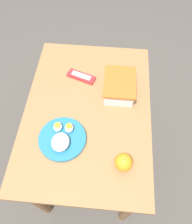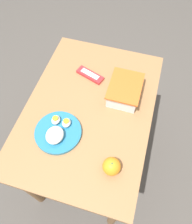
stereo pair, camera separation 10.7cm
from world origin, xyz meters
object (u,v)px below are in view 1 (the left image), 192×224
at_px(orange_fruit, 124,162).
at_px(rice_plate, 62,138).
at_px(candy_bar, 81,77).
at_px(food_container, 119,87).

height_order(orange_fruit, rice_plate, orange_fruit).
relative_size(rice_plate, candy_bar, 1.35).
xyz_separation_m(orange_fruit, rice_plate, (-0.09, -0.29, -0.02)).
bearing_deg(food_container, orange_fruit, 4.75).
xyz_separation_m(rice_plate, candy_bar, (-0.38, 0.04, -0.01)).
height_order(food_container, rice_plate, food_container).
bearing_deg(rice_plate, candy_bar, 173.82).
bearing_deg(orange_fruit, candy_bar, -152.99).
xyz_separation_m(food_container, rice_plate, (0.31, -0.25, -0.02)).
bearing_deg(rice_plate, food_container, 140.65).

